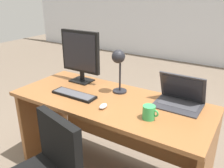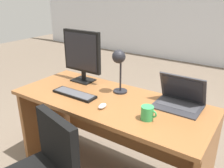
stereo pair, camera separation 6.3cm
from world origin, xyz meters
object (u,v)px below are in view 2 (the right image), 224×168
Objects in this scene: keyboard at (74,94)px; mouse at (102,106)px; desk at (113,122)px; monitor at (82,53)px; laptop at (180,96)px; desk_lamp at (119,62)px; coffee_mug at (147,113)px.

mouse reaches higher than keyboard.
keyboard is (-0.29, -0.15, 0.24)m from desk.
monitor is 1.39× the size of laptop.
desk_lamp is at bearing 93.57° from desk.
mouse is (0.04, -0.21, 0.25)m from desk.
keyboard is at bearing 178.45° from coffee_mug.
desk_lamp is (0.28, 0.25, 0.26)m from keyboard.
keyboard is 0.68m from coffee_mug.
monitor is 0.43m from keyboard.
desk is at bearing 28.02° from keyboard.
desk_lamp is (-0.01, 0.09, 0.51)m from desk.
desk_lamp is (0.44, -0.05, -0.00)m from monitor.
desk_lamp reaches higher than coffee_mug.
monitor is at bearing 117.96° from keyboard.
desk is 0.51m from desk_lamp.
keyboard is (0.16, -0.30, -0.26)m from monitor.
monitor reaches higher than laptop.
mouse is (0.33, -0.06, 0.01)m from keyboard.
laptop is 0.36m from coffee_mug.
monitor is 0.97m from laptop.
keyboard is (-0.79, -0.32, -0.06)m from laptop.
keyboard reaches higher than desk.
coffee_mug is at bearing -33.63° from desk_lamp.
desk_lamp is 0.53m from coffee_mug.
desk_lamp is 3.30× the size of coffee_mug.
monitor is 1.29× the size of desk_lamp.
desk_lamp is at bearing -171.93° from laptop.
mouse is at bearing -140.40° from laptop.
keyboard is at bearing -62.04° from monitor.
coffee_mug is (-0.11, -0.34, -0.02)m from laptop.
laptop is at bearing 22.05° from keyboard.
laptop is 0.60m from mouse.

